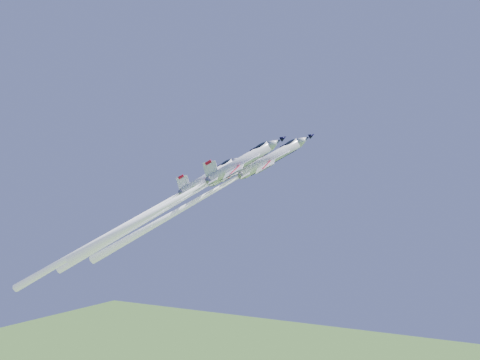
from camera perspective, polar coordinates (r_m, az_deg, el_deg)
The scene contains 4 objects.
jet_lead at distance 101.45m, azimuth -4.00°, elevation -1.83°, with size 36.11×17.78×32.18m.
jet_left at distance 106.93m, azimuth -7.94°, elevation -3.06°, with size 36.57×18.31×33.24m.
jet_right at distance 95.12m, azimuth -6.71°, elevation -2.01°, with size 33.77×16.56×29.67m.
jet_slot at distance 105.23m, azimuth -11.61°, elevation -4.42°, with size 38.97×19.78×35.64m.
Camera 1 is at (46.26, -83.95, 94.47)m, focal length 40.00 mm.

